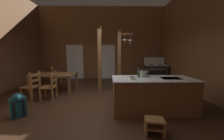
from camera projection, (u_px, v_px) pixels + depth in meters
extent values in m
cube|color=#382316|center=(95.00, 105.00, 3.97)|extent=(8.13, 8.79, 0.10)
cube|color=brown|center=(102.00, 44.00, 7.71)|extent=(8.13, 0.14, 4.27)
cube|color=brown|center=(221.00, 33.00, 3.74)|extent=(0.14, 8.79, 4.27)
cube|color=white|center=(75.00, 62.00, 7.76)|extent=(1.00, 0.01, 2.05)
cube|color=white|center=(108.00, 62.00, 7.79)|extent=(0.84, 0.01, 2.05)
cube|color=brown|center=(152.00, 95.00, 3.44)|extent=(2.10, 0.90, 0.88)
cube|color=silver|center=(153.00, 79.00, 3.38)|extent=(2.16, 0.96, 0.02)
cube|color=black|center=(171.00, 78.00, 3.39)|extent=(0.52, 0.40, 0.00)
cube|color=black|center=(147.00, 102.00, 3.92)|extent=(2.00, 0.04, 0.10)
cube|color=#2C2C2C|center=(155.00, 73.00, 7.05)|extent=(1.15, 0.84, 0.90)
cube|color=black|center=(157.00, 75.00, 6.67)|extent=(0.93, 0.07, 0.52)
cylinder|color=silver|center=(158.00, 70.00, 6.61)|extent=(0.82, 0.08, 0.02)
cube|color=silver|center=(156.00, 65.00, 6.99)|extent=(1.19, 0.88, 0.03)
cube|color=silver|center=(154.00, 61.00, 7.32)|extent=(1.14, 0.12, 0.40)
cylinder|color=black|center=(161.00, 65.00, 6.82)|extent=(0.21, 0.21, 0.01)
cylinder|color=black|center=(152.00, 65.00, 6.85)|extent=(0.21, 0.21, 0.01)
cylinder|color=black|center=(159.00, 64.00, 7.12)|extent=(0.21, 0.21, 0.01)
cylinder|color=black|center=(151.00, 64.00, 7.15)|extent=(0.21, 0.21, 0.01)
cylinder|color=black|center=(164.00, 68.00, 6.59)|extent=(0.05, 0.03, 0.04)
cylinder|color=black|center=(160.00, 67.00, 6.60)|extent=(0.05, 0.03, 0.04)
cylinder|color=black|center=(156.00, 67.00, 6.61)|extent=(0.05, 0.03, 0.04)
cylinder|color=black|center=(151.00, 67.00, 6.62)|extent=(0.05, 0.03, 0.04)
cube|color=brown|center=(119.00, 59.00, 5.38)|extent=(0.15, 0.15, 2.62)
cube|color=brown|center=(125.00, 34.00, 5.23)|extent=(0.63, 0.13, 0.06)
cylinder|color=silver|center=(125.00, 37.00, 5.24)|extent=(0.01, 0.01, 0.22)
cylinder|color=silver|center=(125.00, 40.00, 5.26)|extent=(0.22, 0.22, 0.04)
cylinder|color=silver|center=(125.00, 42.00, 5.27)|extent=(0.02, 0.02, 0.14)
cylinder|color=silver|center=(130.00, 37.00, 5.23)|extent=(0.01, 0.01, 0.24)
cylinder|color=silver|center=(130.00, 40.00, 5.25)|extent=(0.19, 0.19, 0.04)
cylinder|color=silver|center=(130.00, 42.00, 5.26)|extent=(0.02, 0.02, 0.14)
cube|color=brown|center=(100.00, 59.00, 5.13)|extent=(0.14, 0.14, 2.62)
cube|color=olive|center=(155.00, 120.00, 2.45)|extent=(0.40, 0.33, 0.04)
cube|color=olive|center=(146.00, 126.00, 2.49)|extent=(0.08, 0.28, 0.26)
cube|color=olive|center=(163.00, 128.00, 2.45)|extent=(0.08, 0.28, 0.26)
cube|color=olive|center=(154.00, 127.00, 2.47)|extent=(0.36, 0.33, 0.03)
cube|color=brown|center=(54.00, 74.00, 5.13)|extent=(1.77, 1.03, 0.06)
cube|color=brown|center=(41.00, 81.00, 5.61)|extent=(0.09, 0.09, 0.68)
cube|color=brown|center=(77.00, 81.00, 5.51)|extent=(0.09, 0.09, 0.68)
cube|color=brown|center=(29.00, 85.00, 4.84)|extent=(0.09, 0.09, 0.68)
cube|color=brown|center=(69.00, 86.00, 4.74)|extent=(0.09, 0.09, 0.68)
cube|color=olive|center=(57.00, 77.00, 6.04)|extent=(0.60, 0.60, 0.04)
cube|color=olive|center=(61.00, 81.00, 6.33)|extent=(0.07, 0.07, 0.41)
cube|color=olive|center=(62.00, 82.00, 6.00)|extent=(0.07, 0.07, 0.41)
cube|color=olive|center=(52.00, 76.00, 6.11)|extent=(0.07, 0.07, 0.95)
cube|color=olive|center=(53.00, 77.00, 5.78)|extent=(0.07, 0.07, 0.95)
cube|color=olive|center=(52.00, 69.00, 5.90)|extent=(0.21, 0.35, 0.07)
cube|color=olive|center=(52.00, 73.00, 5.92)|extent=(0.21, 0.35, 0.07)
cube|color=olive|center=(31.00, 87.00, 4.31)|extent=(0.52, 0.52, 0.04)
cube|color=olive|center=(22.00, 95.00, 4.19)|extent=(0.06, 0.06, 0.41)
cube|color=olive|center=(31.00, 91.00, 4.56)|extent=(0.06, 0.06, 0.41)
cube|color=olive|center=(31.00, 87.00, 4.08)|extent=(0.06, 0.06, 0.95)
cube|color=olive|center=(40.00, 84.00, 4.45)|extent=(0.06, 0.06, 0.95)
cube|color=olive|center=(35.00, 75.00, 4.22)|extent=(0.11, 0.38, 0.07)
cube|color=olive|center=(35.00, 81.00, 4.25)|extent=(0.11, 0.38, 0.07)
cube|color=olive|center=(48.00, 87.00, 4.27)|extent=(0.47, 0.47, 0.04)
cube|color=olive|center=(40.00, 95.00, 4.10)|extent=(0.05, 0.05, 0.41)
cube|color=olive|center=(45.00, 92.00, 4.47)|extent=(0.05, 0.05, 0.41)
cube|color=olive|center=(52.00, 87.00, 4.10)|extent=(0.05, 0.05, 0.95)
cube|color=olive|center=(56.00, 84.00, 4.47)|extent=(0.05, 0.05, 0.95)
cube|color=olive|center=(54.00, 75.00, 4.24)|extent=(0.06, 0.38, 0.07)
cube|color=olive|center=(54.00, 80.00, 4.26)|extent=(0.06, 0.38, 0.07)
cube|color=#194756|center=(18.00, 107.00, 3.12)|extent=(0.38, 0.38, 0.48)
cube|color=#194756|center=(17.00, 108.00, 3.22)|extent=(0.20, 0.20, 0.17)
cylinder|color=black|center=(15.00, 110.00, 2.97)|extent=(0.06, 0.06, 0.38)
cylinder|color=black|center=(24.00, 107.00, 3.11)|extent=(0.06, 0.06, 0.38)
sphere|color=#194756|center=(17.00, 99.00, 3.09)|extent=(0.38, 0.38, 0.27)
cylinder|color=silver|center=(143.00, 73.00, 3.65)|extent=(0.25, 0.25, 0.18)
cylinder|color=black|center=(143.00, 70.00, 3.63)|extent=(0.26, 0.26, 0.01)
cylinder|color=silver|center=(138.00, 72.00, 3.64)|extent=(0.05, 0.02, 0.02)
cylinder|color=silver|center=(148.00, 72.00, 3.64)|extent=(0.05, 0.02, 0.02)
cylinder|color=silver|center=(132.00, 78.00, 3.26)|extent=(0.17, 0.17, 0.06)
cylinder|color=black|center=(132.00, 77.00, 3.26)|extent=(0.14, 0.14, 0.00)
cylinder|color=#2D5638|center=(139.00, 74.00, 3.47)|extent=(0.07, 0.07, 0.21)
cylinder|color=#2D5638|center=(139.00, 68.00, 3.45)|extent=(0.03, 0.03, 0.07)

